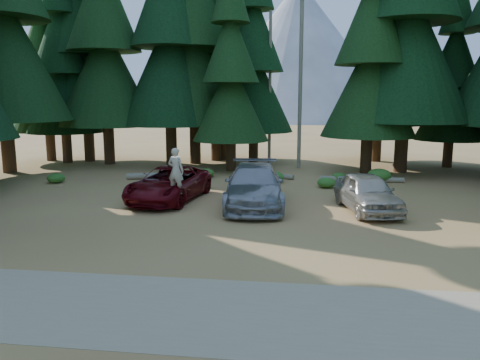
{
  "coord_description": "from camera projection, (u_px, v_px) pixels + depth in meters",
  "views": [
    {
      "loc": [
        0.85,
        -15.53,
        4.43
      ],
      "look_at": [
        -1.46,
        2.44,
        1.25
      ],
      "focal_mm": 35.0,
      "sensor_mm": 36.0,
      "label": 1
    }
  ],
  "objects": [
    {
      "name": "shrub_center_right",
      "position": [
        339.0,
        177.0,
        25.4
      ],
      "size": [
        0.78,
        0.78,
        0.43
      ],
      "primitive_type": "ellipsoid",
      "color": "#276D20",
      "rests_on": "ground"
    },
    {
      "name": "silver_minivan_center",
      "position": [
        254.0,
        186.0,
        19.39
      ],
      "size": [
        2.87,
        6.0,
        1.69
      ],
      "primitive_type": "imported",
      "rotation": [
        0.0,
        0.0,
        0.09
      ],
      "color": "#9A9CA2",
      "rests_on": "ground"
    },
    {
      "name": "red_pickup",
      "position": [
        169.0,
        184.0,
        20.43
      ],
      "size": [
        3.09,
        5.53,
        1.46
      ],
      "primitive_type": "imported",
      "rotation": [
        0.0,
        0.0,
        -0.13
      ],
      "color": "#60080F",
      "rests_on": "ground"
    },
    {
      "name": "shrub_right",
      "position": [
        327.0,
        183.0,
        23.38
      ],
      "size": [
        0.93,
        0.93,
        0.51
      ],
      "primitive_type": "ellipsoid",
      "color": "#276D20",
      "rests_on": "ground"
    },
    {
      "name": "ground",
      "position": [
        273.0,
        229.0,
        16.04
      ],
      "size": [
        160.0,
        160.0,
        0.0
      ],
      "primitive_type": "plane",
      "color": "#9B6D41",
      "rests_on": "ground"
    },
    {
      "name": "gravel_strip",
      "position": [
        255.0,
        314.0,
        9.69
      ],
      "size": [
        26.0,
        3.5,
        0.01
      ],
      "primitive_type": "cube",
      "color": "tan",
      "rests_on": "ground"
    },
    {
      "name": "snag_back",
      "position": [
        270.0,
        89.0,
        30.96
      ],
      "size": [
        0.2,
        0.2,
        10.0
      ],
      "primitive_type": "cylinder",
      "color": "gray",
      "rests_on": "ground"
    },
    {
      "name": "frisbee_player",
      "position": [
        176.0,
        171.0,
        18.6
      ],
      "size": [
        0.76,
        0.58,
        1.85
      ],
      "rotation": [
        0.0,
        0.0,
        2.92
      ],
      "color": "beige",
      "rests_on": "ground"
    },
    {
      "name": "log_right",
      "position": [
        362.0,
        179.0,
        25.03
      ],
      "size": [
        4.38,
        0.35,
        0.28
      ],
      "primitive_type": "cylinder",
      "rotation": [
        0.0,
        1.57,
        -0.02
      ],
      "color": "gray",
      "rests_on": "ground"
    },
    {
      "name": "shrub_center_left",
      "position": [
        274.0,
        177.0,
        24.77
      ],
      "size": [
        1.09,
        1.09,
        0.6
      ],
      "primitive_type": "ellipsoid",
      "color": "#276D20",
      "rests_on": "ground"
    },
    {
      "name": "shrub_far_right",
      "position": [
        379.0,
        175.0,
        25.11
      ],
      "size": [
        1.26,
        1.26,
        0.69
      ],
      "primitive_type": "ellipsoid",
      "color": "#276D20",
      "rests_on": "ground"
    },
    {
      "name": "log_mid",
      "position": [
        267.0,
        175.0,
        26.4
      ],
      "size": [
        3.07,
        1.42,
        0.26
      ],
      "primitive_type": "cylinder",
      "rotation": [
        0.0,
        1.57,
        -0.38
      ],
      "color": "gray",
      "rests_on": "ground"
    },
    {
      "name": "shrub_edge_west",
      "position": [
        56.0,
        178.0,
        24.7
      ],
      "size": [
        0.93,
        0.93,
        0.51
      ],
      "primitive_type": "ellipsoid",
      "color": "#276D20",
      "rests_on": "ground"
    },
    {
      "name": "shrub_far_left",
      "position": [
        180.0,
        173.0,
        26.43
      ],
      "size": [
        0.94,
        0.94,
        0.52
      ],
      "primitive_type": "ellipsoid",
      "color": "#276D20",
      "rests_on": "ground"
    },
    {
      "name": "log_left",
      "position": [
        171.0,
        175.0,
        26.17
      ],
      "size": [
        4.65,
        1.93,
        0.34
      ],
      "primitive_type": "cylinder",
      "rotation": [
        0.0,
        1.57,
        0.34
      ],
      "color": "gray",
      "rests_on": "ground"
    },
    {
      "name": "shrub_left",
      "position": [
        206.0,
        173.0,
        26.32
      ],
      "size": [
        0.93,
        0.93,
        0.51
      ],
      "primitive_type": "ellipsoid",
      "color": "#276D20",
      "rests_on": "ground"
    },
    {
      "name": "silver_minivan_right",
      "position": [
        367.0,
        192.0,
        18.49
      ],
      "size": [
        2.61,
        4.65,
        1.49
      ],
      "primitive_type": "imported",
      "rotation": [
        0.0,
        0.0,
        0.2
      ],
      "color": "#B3AD9F",
      "rests_on": "ground"
    },
    {
      "name": "mountain_peak",
      "position": [
        286.0,
        59.0,
        100.36
      ],
      "size": [
        48.0,
        50.0,
        28.0
      ],
      "color": "gray",
      "rests_on": "ground"
    },
    {
      "name": "forest_belt_north",
      "position": [
        286.0,
        166.0,
        30.69
      ],
      "size": [
        36.0,
        7.0,
        22.0
      ],
      "primitive_type": null,
      "color": "black",
      "rests_on": "ground"
    },
    {
      "name": "snag_front",
      "position": [
        301.0,
        72.0,
        29.07
      ],
      "size": [
        0.24,
        0.24,
        12.0
      ],
      "primitive_type": "cylinder",
      "color": "gray",
      "rests_on": "ground"
    }
  ]
}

